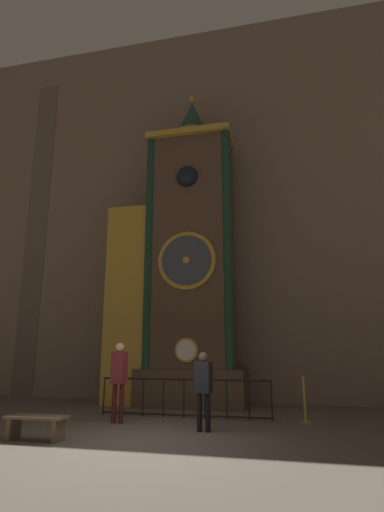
{
  "coord_description": "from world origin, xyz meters",
  "views": [
    {
      "loc": [
        2.73,
        -7.36,
        1.68
      ],
      "look_at": [
        -0.08,
        4.92,
        4.61
      ],
      "focal_mm": 28.0,
      "sensor_mm": 36.0,
      "label": 1
    }
  ],
  "objects_px": {
    "visitor_far": "(203,383)",
    "visitor_bench": "(36,423)",
    "stanchion_post": "(305,407)",
    "visitor_near": "(119,373)",
    "clock_tower": "(179,267)"
  },
  "relations": [
    {
      "from": "visitor_far",
      "to": "visitor_near",
      "type": "bearing_deg",
      "value": 179.79
    },
    {
      "from": "visitor_near",
      "to": "visitor_far",
      "type": "xyz_separation_m",
      "value": [
        2.14,
        -0.52,
        -0.14
      ]
    },
    {
      "from": "clock_tower",
      "to": "visitor_bench",
      "type": "height_order",
      "value": "clock_tower"
    },
    {
      "from": "visitor_far",
      "to": "stanchion_post",
      "type": "xyz_separation_m",
      "value": [
        2.11,
        1.57,
        -0.63
      ]
    },
    {
      "from": "clock_tower",
      "to": "stanchion_post",
      "type": "height_order",
      "value": "clock_tower"
    },
    {
      "from": "visitor_bench",
      "to": "clock_tower",
      "type": "bearing_deg",
      "value": 74.52
    },
    {
      "from": "clock_tower",
      "to": "stanchion_post",
      "type": "distance_m",
      "value": 5.71
    },
    {
      "from": "visitor_bench",
      "to": "stanchion_post",
      "type": "bearing_deg",
      "value": 31.31
    },
    {
      "from": "visitor_far",
      "to": "visitor_bench",
      "type": "height_order",
      "value": "visitor_far"
    },
    {
      "from": "visitor_far",
      "to": "visitor_bench",
      "type": "bearing_deg",
      "value": -139.55
    },
    {
      "from": "stanchion_post",
      "to": "visitor_bench",
      "type": "xyz_separation_m",
      "value": [
        -5.03,
        -3.06,
        -0.03
      ]
    },
    {
      "from": "stanchion_post",
      "to": "visitor_far",
      "type": "bearing_deg",
      "value": -143.34
    },
    {
      "from": "visitor_near",
      "to": "visitor_bench",
      "type": "xyz_separation_m",
      "value": [
        -0.78,
        -2.01,
        -0.8
      ]
    },
    {
      "from": "visitor_far",
      "to": "stanchion_post",
      "type": "bearing_deg",
      "value": 50.08
    },
    {
      "from": "visitor_bench",
      "to": "visitor_near",
      "type": "bearing_deg",
      "value": 68.86
    }
  ]
}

